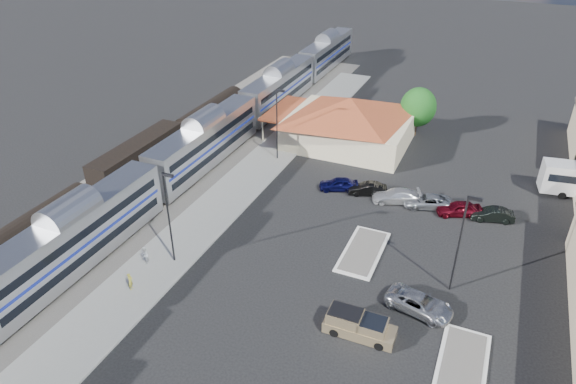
% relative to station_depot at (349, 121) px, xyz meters
% --- Properties ---
extents(ground, '(280.00, 280.00, 0.00)m').
position_rel_station_depot_xyz_m(ground, '(4.56, -24.00, -3.13)').
color(ground, black).
rests_on(ground, ground).
extents(railbed, '(16.00, 100.00, 0.12)m').
position_rel_station_depot_xyz_m(railbed, '(-16.44, -16.00, -3.07)').
color(railbed, '#4C4944').
rests_on(railbed, ground).
extents(platform, '(5.50, 92.00, 0.18)m').
position_rel_station_depot_xyz_m(platform, '(-7.44, -18.00, -3.04)').
color(platform, gray).
rests_on(platform, ground).
extents(passenger_train, '(3.00, 104.00, 5.55)m').
position_rel_station_depot_xyz_m(passenger_train, '(-13.44, -12.85, -0.26)').
color(passenger_train, silver).
rests_on(passenger_train, ground).
extents(freight_cars, '(2.80, 46.00, 4.00)m').
position_rel_station_depot_xyz_m(freight_cars, '(-19.44, -17.76, -1.21)').
color(freight_cars, black).
rests_on(freight_cars, ground).
extents(station_depot, '(18.35, 12.24, 6.20)m').
position_rel_station_depot_xyz_m(station_depot, '(0.00, 0.00, 0.00)').
color(station_depot, '#C4B98F').
rests_on(station_depot, ground).
extents(traffic_island_south, '(3.30, 7.50, 0.21)m').
position_rel_station_depot_xyz_m(traffic_island_south, '(8.56, -22.00, -3.03)').
color(traffic_island_south, silver).
rests_on(traffic_island_south, ground).
extents(traffic_island_north, '(3.30, 7.50, 0.21)m').
position_rel_station_depot_xyz_m(traffic_island_north, '(18.56, -32.00, -3.03)').
color(traffic_island_north, silver).
rests_on(traffic_island_north, ground).
extents(lamp_plat_s, '(1.08, 0.25, 9.00)m').
position_rel_station_depot_xyz_m(lamp_plat_s, '(-6.34, -30.00, 2.21)').
color(lamp_plat_s, black).
rests_on(lamp_plat_s, ground).
extents(lamp_plat_n, '(1.08, 0.25, 9.00)m').
position_rel_station_depot_xyz_m(lamp_plat_n, '(-6.34, -8.00, 2.21)').
color(lamp_plat_n, black).
rests_on(lamp_plat_n, ground).
extents(lamp_lot, '(1.08, 0.25, 9.00)m').
position_rel_station_depot_xyz_m(lamp_lot, '(16.66, -24.00, 2.21)').
color(lamp_lot, black).
rests_on(lamp_lot, ground).
extents(tree_depot, '(4.71, 4.71, 6.63)m').
position_rel_station_depot_xyz_m(tree_depot, '(7.56, 6.00, 0.89)').
color(tree_depot, '#382314').
rests_on(tree_depot, ground).
extents(pickup_truck, '(5.29, 2.04, 1.82)m').
position_rel_station_depot_xyz_m(pickup_truck, '(11.16, -31.87, -2.27)').
color(pickup_truck, tan).
rests_on(pickup_truck, ground).
extents(suv, '(5.69, 3.50, 1.47)m').
position_rel_station_depot_xyz_m(suv, '(14.70, -27.58, -2.40)').
color(suv, '#ABAEB4').
rests_on(suv, ground).
extents(person_a, '(0.53, 0.66, 1.55)m').
position_rel_station_depot_xyz_m(person_a, '(-7.48, -34.63, -2.17)').
color(person_a, gold).
rests_on(person_a, platform).
extents(person_b, '(0.85, 0.95, 1.61)m').
position_rel_station_depot_xyz_m(person_b, '(-8.55, -31.33, -2.15)').
color(person_b, white).
rests_on(person_b, platform).
extents(parked_car_a, '(4.59, 3.14, 1.45)m').
position_rel_station_depot_xyz_m(parked_car_a, '(2.84, -12.07, -2.41)').
color(parked_car_a, '#0D0E45').
rests_on(parked_car_a, ground).
extents(parked_car_b, '(4.38, 2.67, 1.36)m').
position_rel_station_depot_xyz_m(parked_car_b, '(6.04, -11.77, -2.45)').
color(parked_car_b, black).
rests_on(parked_car_b, ground).
extents(parked_car_c, '(5.41, 3.62, 1.46)m').
position_rel_station_depot_xyz_m(parked_car_c, '(9.24, -12.07, -2.40)').
color(parked_car_c, silver).
rests_on(parked_car_c, ground).
extents(parked_car_d, '(5.38, 3.60, 1.37)m').
position_rel_station_depot_xyz_m(parked_car_d, '(12.44, -11.77, -2.45)').
color(parked_car_d, '#969A9E').
rests_on(parked_car_d, ground).
extents(parked_car_e, '(4.76, 3.23, 1.51)m').
position_rel_station_depot_xyz_m(parked_car_e, '(15.64, -12.07, -2.38)').
color(parked_car_e, maroon).
rests_on(parked_car_e, ground).
extents(parked_car_f, '(4.37, 2.43, 1.36)m').
position_rel_station_depot_xyz_m(parked_car_f, '(18.84, -11.77, -2.45)').
color(parked_car_f, black).
rests_on(parked_car_f, ground).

